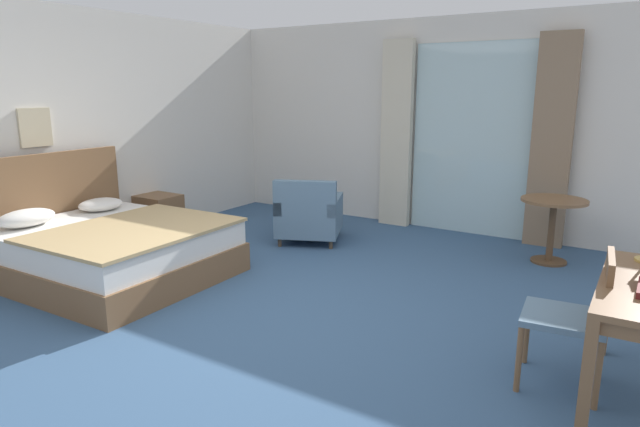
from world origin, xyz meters
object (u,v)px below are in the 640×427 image
(bed, at_px, (109,248))
(desk_chair, at_px, (579,312))
(framed_picture, at_px, (35,128))
(armchair_by_window, at_px, (309,216))
(nightstand, at_px, (159,215))
(round_cafe_table, at_px, (553,216))

(bed, xyz_separation_m, desk_chair, (4.14, 0.22, 0.21))
(bed, xyz_separation_m, framed_picture, (-1.04, 0.00, 1.12))
(desk_chair, relative_size, armchair_by_window, 0.87)
(nightstand, xyz_separation_m, armchair_by_window, (1.78, 0.75, 0.07))
(nightstand, bearing_deg, desk_chair, -12.73)
(desk_chair, distance_m, armchair_by_window, 3.70)
(bed, bearing_deg, round_cafe_table, 38.01)
(desk_chair, bearing_deg, framed_picture, -177.60)
(framed_picture, bearing_deg, bed, -0.18)
(round_cafe_table, distance_m, framed_picture, 5.44)
(bed, relative_size, desk_chair, 2.35)
(desk_chair, distance_m, framed_picture, 5.26)
(round_cafe_table, bearing_deg, bed, -141.99)
(round_cafe_table, relative_size, framed_picture, 1.74)
(nightstand, height_order, armchair_by_window, armchair_by_window)
(armchair_by_window, bearing_deg, desk_chair, -30.40)
(desk_chair, bearing_deg, round_cafe_table, 102.85)
(nightstand, height_order, framed_picture, framed_picture)
(nightstand, height_order, round_cafe_table, round_cafe_table)
(bed, distance_m, framed_picture, 1.53)
(bed, xyz_separation_m, armchair_by_window, (0.95, 2.09, 0.03))
(desk_chair, relative_size, framed_picture, 2.21)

